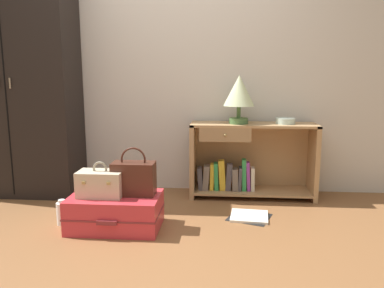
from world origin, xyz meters
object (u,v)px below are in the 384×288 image
(bookshelf, at_px, (246,161))
(wardrobe, at_px, (19,83))
(train_case, at_px, (101,183))
(bottle, at_px, (62,213))
(bowl, at_px, (285,121))
(suitcase_large, at_px, (116,212))
(handbag, at_px, (134,178))
(open_book_on_floor, at_px, (249,216))
(table_lamp, at_px, (239,93))

(bookshelf, bearing_deg, wardrobe, -178.32)
(train_case, distance_m, bottle, 0.41)
(bowl, distance_m, suitcase_large, 1.67)
(suitcase_large, relative_size, handbag, 1.88)
(bottle, bearing_deg, handbag, 0.77)
(wardrobe, bearing_deg, handbag, -31.41)
(wardrobe, distance_m, open_book_on_floor, 2.38)
(bookshelf, height_order, table_lamp, table_lamp)
(bowl, xyz_separation_m, open_book_on_floor, (-0.34, -0.55, -0.70))
(bowl, height_order, bottle, bowl)
(handbag, bearing_deg, wardrobe, 148.59)
(table_lamp, xyz_separation_m, handbag, (-0.78, -0.77, -0.58))
(suitcase_large, bearing_deg, wardrobe, 144.30)
(handbag, height_order, bottle, handbag)
(bowl, distance_m, bottle, 2.02)
(handbag, distance_m, bottle, 0.62)
(wardrobe, xyz_separation_m, bowl, (2.42, 0.05, -0.33))
(train_case, bearing_deg, wardrobe, 141.02)
(wardrobe, relative_size, handbag, 5.90)
(bowl, xyz_separation_m, bottle, (-1.75, -0.80, -0.62))
(bookshelf, bearing_deg, table_lamp, -157.73)
(open_book_on_floor, bearing_deg, bookshelf, 89.76)
(bookshelf, xyz_separation_m, handbag, (-0.86, -0.81, 0.04))
(handbag, bearing_deg, bowl, 33.54)
(handbag, bearing_deg, suitcase_large, -164.88)
(wardrobe, distance_m, handbag, 1.58)
(suitcase_large, distance_m, handbag, 0.28)
(open_book_on_floor, bearing_deg, handbag, -164.05)
(bowl, height_order, handbag, bowl)
(bookshelf, height_order, open_book_on_floor, bookshelf)
(train_case, bearing_deg, bowl, 30.82)
(table_lamp, bearing_deg, train_case, -140.53)
(bookshelf, distance_m, table_lamp, 0.63)
(bookshelf, xyz_separation_m, table_lamp, (-0.08, -0.03, 0.62))
(open_book_on_floor, bearing_deg, suitcase_large, -164.17)
(suitcase_large, bearing_deg, table_lamp, 41.56)
(table_lamp, relative_size, bottle, 2.22)
(wardrobe, distance_m, table_lamp, 2.00)
(bookshelf, relative_size, handbag, 3.20)
(bookshelf, height_order, bowl, bowl)
(table_lamp, bearing_deg, bookshelf, 22.27)
(bowl, relative_size, suitcase_large, 0.26)
(train_case, bearing_deg, table_lamp, 39.47)
(bookshelf, height_order, train_case, bookshelf)
(train_case, xyz_separation_m, handbag, (0.23, 0.06, 0.03))
(wardrobe, relative_size, open_book_on_floor, 5.38)
(bottle, bearing_deg, wardrobe, 131.70)
(train_case, relative_size, open_book_on_floor, 0.83)
(bottle, relative_size, open_book_on_floor, 0.50)
(handbag, xyz_separation_m, open_book_on_floor, (0.86, 0.25, -0.36))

